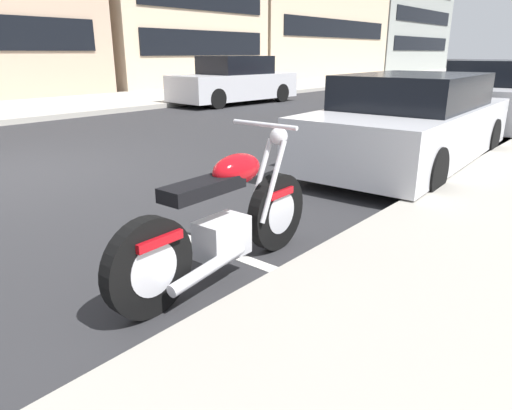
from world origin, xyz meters
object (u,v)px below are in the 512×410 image
parked_motorcycle (224,222)px  parked_car_across_street (497,96)px  car_opposite_curb (235,82)px  parked_car_near_corner (412,123)px

parked_motorcycle → parked_car_across_street: size_ratio=0.46×
parked_car_across_street → car_opposite_curb: car_opposite_curb is taller
parked_motorcycle → parked_car_near_corner: parked_car_near_corner is taller
parked_car_near_corner → parked_car_across_street: 4.91m
parked_car_near_corner → parked_car_across_street: size_ratio=1.02×
parked_motorcycle → parked_car_across_street: bearing=1.0°
parked_motorcycle → car_opposite_curb: (9.52, 8.69, 0.28)m
parked_car_across_street → car_opposite_curb: size_ratio=0.97×
parked_motorcycle → car_opposite_curb: size_ratio=0.45×
parked_car_near_corner → parked_car_across_street: (4.91, 0.05, 0.05)m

